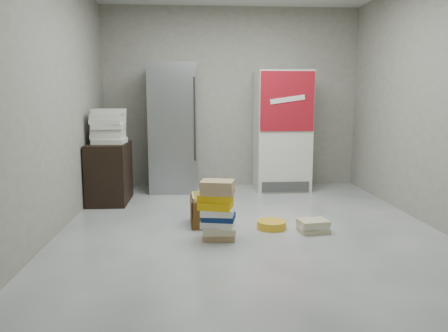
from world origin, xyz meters
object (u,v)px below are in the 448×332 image
coke_cooler (282,131)px  cardboard_box (210,212)px  phonebook_stack_main (218,210)px  wood_shelf (110,173)px  steel_fridge (173,128)px

coke_cooler → cardboard_box: bearing=-121.6°
coke_cooler → phonebook_stack_main: size_ratio=3.02×
wood_shelf → steel_fridge: bearing=41.3°
phonebook_stack_main → wood_shelf: bearing=137.7°
steel_fridge → wood_shelf: bearing=-138.7°
coke_cooler → wood_shelf: bearing=-163.7°
wood_shelf → phonebook_stack_main: 2.18m
wood_shelf → cardboard_box: bearing=-41.7°
steel_fridge → phonebook_stack_main: 2.57m
coke_cooler → cardboard_box: 2.35m
cardboard_box → phonebook_stack_main: bearing=-86.4°
steel_fridge → phonebook_stack_main: steel_fridge is taller
coke_cooler → phonebook_stack_main: coke_cooler is taller
steel_fridge → phonebook_stack_main: (0.54, -2.43, -0.65)m
steel_fridge → wood_shelf: (-0.83, -0.73, -0.55)m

